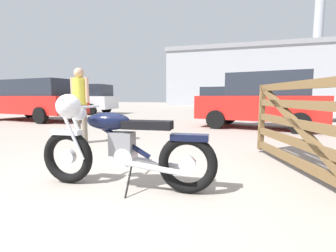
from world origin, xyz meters
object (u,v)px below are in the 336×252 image
(white_estate_far, at_px, (35,99))
(timber_gate, at_px, (310,123))
(bystander, at_px, (80,97))
(red_hatchback_near, at_px, (262,100))
(pale_sedan_back, at_px, (78,98))
(blue_hatchback_right, at_px, (228,98))
(vintage_motorcycle, at_px, (118,146))

(white_estate_far, bearing_deg, timber_gate, 158.75)
(timber_gate, relative_size, white_estate_far, 0.50)
(bystander, xyz_separation_m, red_hatchback_near, (4.01, 3.94, -0.10))
(timber_gate, xyz_separation_m, white_estate_far, (-9.50, 5.01, 0.24))
(white_estate_far, relative_size, pale_sedan_back, 1.01)
(pale_sedan_back, relative_size, blue_hatchback_right, 0.99)
(bystander, height_order, pale_sedan_back, pale_sedan_back)
(bystander, xyz_separation_m, blue_hatchback_right, (2.31, 13.79, -0.08))
(red_hatchback_near, bearing_deg, bystander, 54.98)
(timber_gate, xyz_separation_m, pale_sedan_back, (-10.40, 9.05, 0.24))
(red_hatchback_near, distance_m, blue_hatchback_right, 10.00)
(vintage_motorcycle, xyz_separation_m, pale_sedan_back, (-8.29, 10.07, 0.45))
(timber_gate, bearing_deg, vintage_motorcycle, 97.03)
(timber_gate, distance_m, bystander, 4.42)
(bystander, relative_size, blue_hatchback_right, 0.34)
(timber_gate, relative_size, red_hatchback_near, 0.59)
(timber_gate, xyz_separation_m, blue_hatchback_right, (-1.95, 14.95, 0.24))
(red_hatchback_near, bearing_deg, vintage_motorcycle, 83.54)
(red_hatchback_near, xyz_separation_m, white_estate_far, (-9.25, -0.09, 0.02))
(vintage_motorcycle, xyz_separation_m, timber_gate, (2.11, 1.02, 0.21))
(vintage_motorcycle, bearing_deg, pale_sedan_back, -55.33)
(timber_gate, bearing_deg, blue_hatchback_right, -11.35)
(pale_sedan_back, bearing_deg, timber_gate, 135.48)
(pale_sedan_back, bearing_deg, vintage_motorcycle, 125.95)
(red_hatchback_near, xyz_separation_m, blue_hatchback_right, (-1.70, 9.85, 0.02))
(timber_gate, height_order, red_hatchback_near, red_hatchback_near)
(timber_gate, distance_m, white_estate_far, 10.74)
(red_hatchback_near, relative_size, white_estate_far, 0.85)
(vintage_motorcycle, height_order, white_estate_far, white_estate_far)
(vintage_motorcycle, xyz_separation_m, white_estate_far, (-7.39, 6.03, 0.45))
(pale_sedan_back, bearing_deg, white_estate_far, 99.10)
(timber_gate, distance_m, red_hatchback_near, 5.11)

